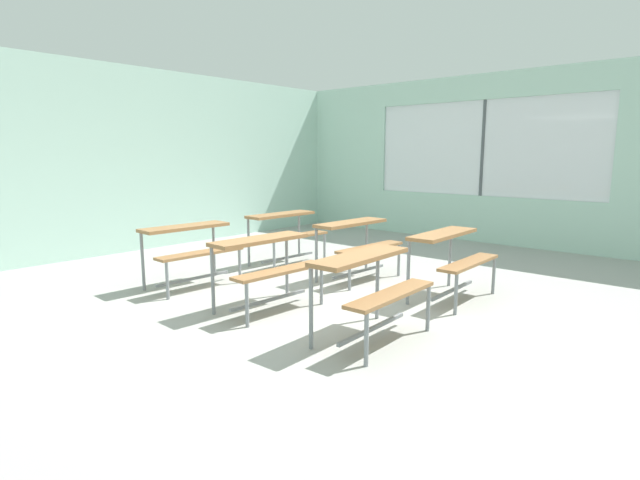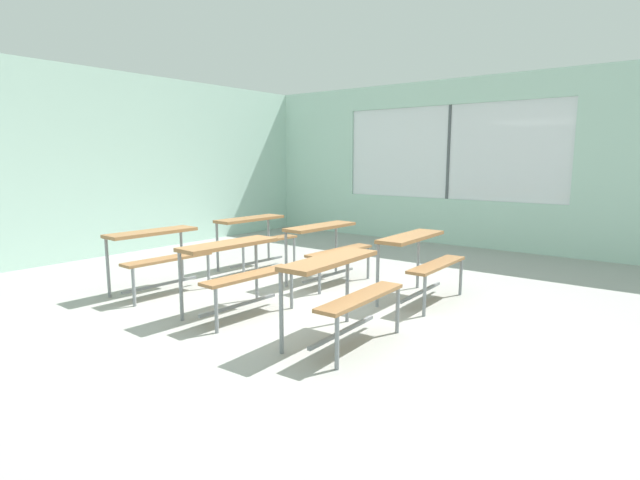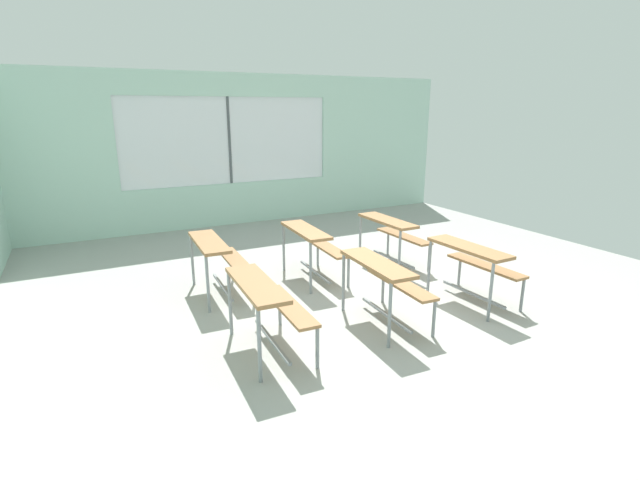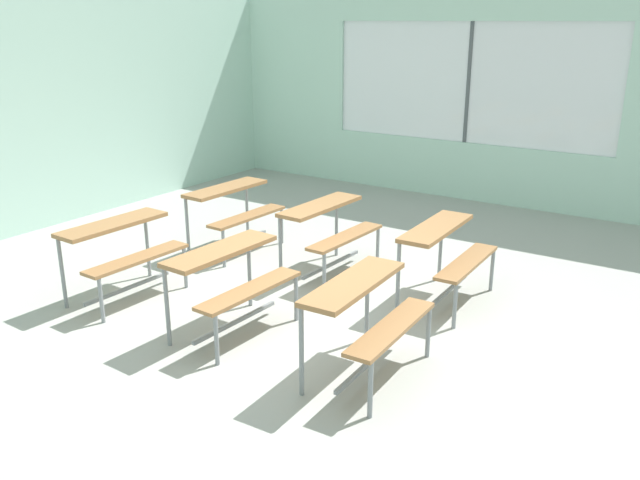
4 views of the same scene
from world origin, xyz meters
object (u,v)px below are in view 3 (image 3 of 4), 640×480
at_px(desk_bench_r2c0, 267,298).
at_px(desk_bench_r1c0, 385,276).
at_px(desk_bench_r0c0, 474,259).
at_px(desk_bench_r2c1, 218,253).
at_px(desk_bench_r0c1, 393,230).
at_px(desk_bench_r1c1, 313,240).

bearing_deg(desk_bench_r2c0, desk_bench_r1c0, -88.02).
height_order(desk_bench_r0c0, desk_bench_r2c1, same).
height_order(desk_bench_r0c1, desk_bench_r1c1, same).
distance_m(desk_bench_r0c1, desk_bench_r2c0, 3.07).
xyz_separation_m(desk_bench_r1c1, desk_bench_r2c0, (-1.63, 1.30, 0.00)).
bearing_deg(desk_bench_r2c0, desk_bench_r2c1, 3.25).
bearing_deg(desk_bench_r0c0, desk_bench_r2c1, 56.41).
xyz_separation_m(desk_bench_r1c0, desk_bench_r2c1, (1.67, 1.39, 0.00)).
relative_size(desk_bench_r0c0, desk_bench_r1c0, 0.99).
bearing_deg(desk_bench_r0c1, desk_bench_r1c0, 140.62).
relative_size(desk_bench_r0c1, desk_bench_r1c0, 0.99).
height_order(desk_bench_r2c0, desk_bench_r2c1, same).
height_order(desk_bench_r0c0, desk_bench_r1c0, same).
relative_size(desk_bench_r0c1, desk_bench_r2c1, 0.99).
bearing_deg(desk_bench_r1c1, desk_bench_r2c1, 91.59).
bearing_deg(desk_bench_r1c0, desk_bench_r0c0, -87.23).
xyz_separation_m(desk_bench_r0c0, desk_bench_r2c1, (1.67, 2.70, 0.00)).
bearing_deg(desk_bench_r0c0, desk_bench_r0c1, -0.09).
xyz_separation_m(desk_bench_r1c0, desk_bench_r1c1, (1.64, 0.07, 0.00)).
xyz_separation_m(desk_bench_r0c1, desk_bench_r2c0, (-1.59, 2.62, 0.00)).
bearing_deg(desk_bench_r1c0, desk_bench_r2c1, 42.64).
xyz_separation_m(desk_bench_r2c0, desk_bench_r2c1, (1.66, 0.02, 0.00)).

